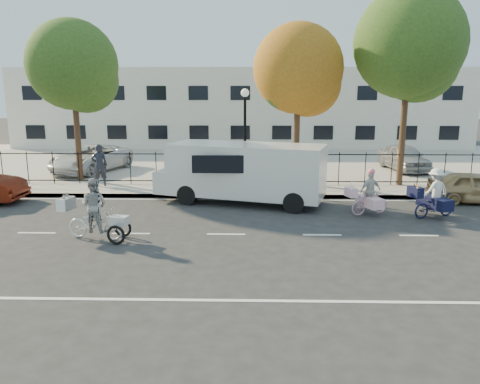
{
  "coord_description": "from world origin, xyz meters",
  "views": [
    {
      "loc": [
        0.76,
        -13.99,
        4.43
      ],
      "look_at": [
        0.41,
        1.2,
        1.1
      ],
      "focal_mm": 35.0,
      "sensor_mm": 36.0,
      "label": 1
    }
  ],
  "objects_px": {
    "lamppost": "(245,120)",
    "pedestrian": "(99,165)",
    "lot_car_c": "(200,162)",
    "lot_car_d": "(404,157)",
    "zebra_trike": "(95,216)",
    "bull_bike": "(434,198)",
    "white_van": "(243,171)",
    "unicorn_bike": "(369,198)",
    "lot_car_b": "(91,158)",
    "gold_sedan": "(477,187)"
  },
  "relations": [
    {
      "from": "white_van",
      "to": "lot_car_c",
      "type": "relative_size",
      "value": 1.95
    },
    {
      "from": "lamppost",
      "to": "bull_bike",
      "type": "xyz_separation_m",
      "value": [
        6.74,
        -4.63,
        -2.41
      ]
    },
    {
      "from": "lot_car_c",
      "to": "lot_car_b",
      "type": "bearing_deg",
      "value": 161.55
    },
    {
      "from": "lot_car_b",
      "to": "lot_car_d",
      "type": "distance_m",
      "value": 16.81
    },
    {
      "from": "unicorn_bike",
      "to": "bull_bike",
      "type": "distance_m",
      "value": 2.23
    },
    {
      "from": "bull_bike",
      "to": "gold_sedan",
      "type": "height_order",
      "value": "bull_bike"
    },
    {
      "from": "bull_bike",
      "to": "pedestrian",
      "type": "relative_size",
      "value": 1.02
    },
    {
      "from": "unicorn_bike",
      "to": "white_van",
      "type": "distance_m",
      "value": 4.93
    },
    {
      "from": "gold_sedan",
      "to": "zebra_trike",
      "type": "bearing_deg",
      "value": 118.32
    },
    {
      "from": "pedestrian",
      "to": "lot_car_b",
      "type": "relative_size",
      "value": 0.37
    },
    {
      "from": "bull_bike",
      "to": "lot_car_c",
      "type": "bearing_deg",
      "value": 27.0
    },
    {
      "from": "lot_car_c",
      "to": "lot_car_d",
      "type": "height_order",
      "value": "lot_car_d"
    },
    {
      "from": "lot_car_b",
      "to": "white_van",
      "type": "bearing_deg",
      "value": -19.29
    },
    {
      "from": "unicorn_bike",
      "to": "lot_car_d",
      "type": "bearing_deg",
      "value": -45.38
    },
    {
      "from": "zebra_trike",
      "to": "lot_car_c",
      "type": "height_order",
      "value": "zebra_trike"
    },
    {
      "from": "gold_sedan",
      "to": "pedestrian",
      "type": "bearing_deg",
      "value": 90.21
    },
    {
      "from": "white_van",
      "to": "lot_car_c",
      "type": "height_order",
      "value": "white_van"
    },
    {
      "from": "bull_bike",
      "to": "lot_car_c",
      "type": "relative_size",
      "value": 0.54
    },
    {
      "from": "bull_bike",
      "to": "gold_sedan",
      "type": "distance_m",
      "value": 3.36
    },
    {
      "from": "lamppost",
      "to": "bull_bike",
      "type": "bearing_deg",
      "value": -34.52
    },
    {
      "from": "white_van",
      "to": "lot_car_c",
      "type": "bearing_deg",
      "value": 127.89
    },
    {
      "from": "zebra_trike",
      "to": "lot_car_b",
      "type": "distance_m",
      "value": 11.71
    },
    {
      "from": "bull_bike",
      "to": "pedestrian",
      "type": "bearing_deg",
      "value": 49.3
    },
    {
      "from": "white_van",
      "to": "lot_car_b",
      "type": "distance_m",
      "value": 10.38
    },
    {
      "from": "unicorn_bike",
      "to": "lot_car_d",
      "type": "distance_m",
      "value": 9.69
    },
    {
      "from": "white_van",
      "to": "lot_car_d",
      "type": "relative_size",
      "value": 1.71
    },
    {
      "from": "lamppost",
      "to": "lot_car_d",
      "type": "height_order",
      "value": "lamppost"
    },
    {
      "from": "lamppost",
      "to": "lot_car_d",
      "type": "relative_size",
      "value": 1.04
    },
    {
      "from": "zebra_trike",
      "to": "pedestrian",
      "type": "xyz_separation_m",
      "value": [
        -2.15,
        7.23,
        0.38
      ]
    },
    {
      "from": "pedestrian",
      "to": "lot_car_b",
      "type": "distance_m",
      "value": 4.19
    },
    {
      "from": "unicorn_bike",
      "to": "white_van",
      "type": "relative_size",
      "value": 0.24
    },
    {
      "from": "lot_car_c",
      "to": "unicorn_bike",
      "type": "bearing_deg",
      "value": -62.31
    },
    {
      "from": "unicorn_bike",
      "to": "pedestrian",
      "type": "height_order",
      "value": "pedestrian"
    },
    {
      "from": "zebra_trike",
      "to": "white_van",
      "type": "height_order",
      "value": "white_van"
    },
    {
      "from": "pedestrian",
      "to": "lot_car_c",
      "type": "height_order",
      "value": "pedestrian"
    },
    {
      "from": "white_van",
      "to": "lot_car_c",
      "type": "xyz_separation_m",
      "value": [
        -2.34,
        5.91,
        -0.55
      ]
    },
    {
      "from": "pedestrian",
      "to": "lot_car_c",
      "type": "bearing_deg",
      "value": -158.93
    },
    {
      "from": "gold_sedan",
      "to": "lot_car_c",
      "type": "xyz_separation_m",
      "value": [
        -11.62,
        5.72,
        0.12
      ]
    },
    {
      "from": "zebra_trike",
      "to": "lamppost",
      "type": "bearing_deg",
      "value": -19.17
    },
    {
      "from": "gold_sedan",
      "to": "lot_car_b",
      "type": "distance_m",
      "value": 18.55
    },
    {
      "from": "lamppost",
      "to": "white_van",
      "type": "relative_size",
      "value": 0.61
    },
    {
      "from": "zebra_trike",
      "to": "lot_car_d",
      "type": "xyz_separation_m",
      "value": [
        12.97,
        11.82,
        0.13
      ]
    },
    {
      "from": "zebra_trike",
      "to": "gold_sedan",
      "type": "distance_m",
      "value": 14.53
    },
    {
      "from": "white_van",
      "to": "pedestrian",
      "type": "bearing_deg",
      "value": 175.38
    },
    {
      "from": "lamppost",
      "to": "pedestrian",
      "type": "distance_m",
      "value": 6.87
    },
    {
      "from": "zebra_trike",
      "to": "bull_bike",
      "type": "relative_size",
      "value": 1.12
    },
    {
      "from": "pedestrian",
      "to": "lot_car_b",
      "type": "height_order",
      "value": "pedestrian"
    },
    {
      "from": "gold_sedan",
      "to": "lot_car_d",
      "type": "height_order",
      "value": "lot_car_d"
    },
    {
      "from": "zebra_trike",
      "to": "unicorn_bike",
      "type": "xyz_separation_m",
      "value": [
        8.95,
        3.01,
        -0.09
      ]
    },
    {
      "from": "lamppost",
      "to": "lot_car_d",
      "type": "distance_m",
      "value": 9.91
    }
  ]
}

